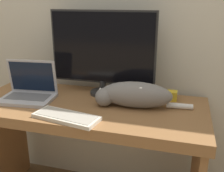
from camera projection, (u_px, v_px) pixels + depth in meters
wall_back at (104, 7)px, 1.71m from camera, size 6.40×0.06×2.60m
desk at (88, 129)px, 1.60m from camera, size 1.39×0.60×0.76m
monitor at (102, 51)px, 1.62m from camera, size 0.67×0.16×0.53m
laptop at (29, 92)px, 1.61m from camera, size 0.34×0.25×0.23m
external_keyboard at (66, 117)px, 1.35m from camera, size 0.37×0.19×0.02m
cat at (133, 94)px, 1.48m from camera, size 0.55×0.17×0.15m
small_toy at (172, 96)px, 1.59m from camera, size 0.06×0.06×0.06m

